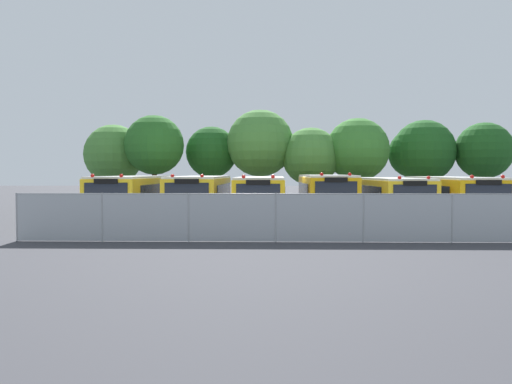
% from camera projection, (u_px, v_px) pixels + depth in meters
% --- Properties ---
extents(ground_plane, '(160.00, 160.00, 0.00)m').
position_uv_depth(ground_plane, '(293.00, 221.00, 28.80)').
color(ground_plane, '#38383D').
extents(school_bus_0, '(2.59, 11.29, 2.63)m').
position_uv_depth(school_bus_0, '(136.00, 196.00, 29.18)').
color(school_bus_0, yellow).
rests_on(school_bus_0, ground_plane).
extents(school_bus_1, '(2.66, 10.07, 2.62)m').
position_uv_depth(school_bus_1, '(201.00, 196.00, 29.00)').
color(school_bus_1, yellow).
rests_on(school_bus_1, ground_plane).
extents(school_bus_2, '(2.61, 11.37, 2.59)m').
position_uv_depth(school_bus_2, '(262.00, 196.00, 28.56)').
color(school_bus_2, yellow).
rests_on(school_bus_2, ground_plane).
extents(school_bus_3, '(2.53, 9.22, 2.69)m').
position_uv_depth(school_bus_3, '(325.00, 195.00, 28.78)').
color(school_bus_3, '#EAA80C').
rests_on(school_bus_3, ground_plane).
extents(school_bus_4, '(2.71, 9.76, 2.53)m').
position_uv_depth(school_bus_4, '(389.00, 197.00, 28.68)').
color(school_bus_4, yellow).
rests_on(school_bus_4, ground_plane).
extents(school_bus_5, '(2.84, 11.08, 2.58)m').
position_uv_depth(school_bus_5, '(450.00, 196.00, 28.60)').
color(school_bus_5, '#EAA80C').
rests_on(school_bus_5, ground_plane).
extents(tree_0, '(4.47, 4.47, 6.33)m').
position_uv_depth(tree_0, '(115.00, 155.00, 38.95)').
color(tree_0, '#4C3823').
rests_on(tree_0, ground_plane).
extents(tree_1, '(4.37, 4.37, 6.91)m').
position_uv_depth(tree_1, '(155.00, 146.00, 37.70)').
color(tree_1, '#4C3823').
rests_on(tree_1, ground_plane).
extents(tree_2, '(3.99, 3.99, 6.29)m').
position_uv_depth(tree_2, '(212.00, 152.00, 40.04)').
color(tree_2, '#4C3823').
rests_on(tree_2, ground_plane).
extents(tree_3, '(5.08, 5.08, 7.48)m').
position_uv_depth(tree_3, '(259.00, 144.00, 39.06)').
color(tree_3, '#4C3823').
rests_on(tree_3, ground_plane).
extents(tree_4, '(4.33, 4.33, 6.07)m').
position_uv_depth(tree_4, '(311.00, 156.00, 38.46)').
color(tree_4, '#4C3823').
rests_on(tree_4, ground_plane).
extents(tree_5, '(4.72, 4.72, 6.77)m').
position_uv_depth(tree_5, '(356.00, 149.00, 38.45)').
color(tree_5, '#4C3823').
rests_on(tree_5, ground_plane).
extents(tree_6, '(5.09, 4.82, 6.76)m').
position_uv_depth(tree_6, '(420.00, 152.00, 39.58)').
color(tree_6, '#4C3823').
rests_on(tree_6, ground_plane).
extents(tree_7, '(4.26, 4.26, 6.49)m').
position_uv_depth(tree_7, '(483.00, 150.00, 38.71)').
color(tree_7, '#4C3823').
rests_on(tree_7, ground_plane).
extents(chainlink_fence, '(23.60, 0.07, 1.89)m').
position_uv_depth(chainlink_fence, '(319.00, 217.00, 19.69)').
color(chainlink_fence, '#9EA0A3').
rests_on(chainlink_fence, ground_plane).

